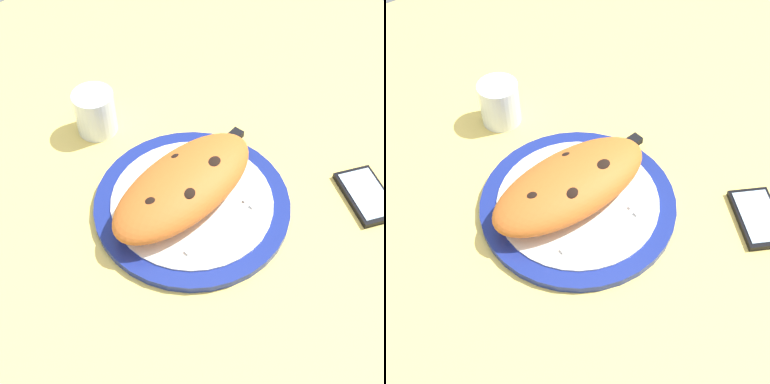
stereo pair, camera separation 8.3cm
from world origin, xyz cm
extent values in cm
cube|color=#EACC60|center=(0.00, 0.00, -1.50)|extent=(150.00, 150.00, 3.00)
cylinder|color=navy|center=(0.00, 0.00, 0.69)|extent=(31.62, 31.62, 1.38)
cylinder|color=white|center=(0.00, 0.00, 1.53)|extent=(26.11, 26.11, 0.30)
ellipsoid|color=#C16023|center=(-0.53, 1.25, 4.73)|extent=(28.62, 14.55, 6.11)
ellipsoid|color=black|center=(-7.30, 0.88, 7.01)|extent=(3.04, 2.51, 0.93)
ellipsoid|color=black|center=(4.45, 0.27, 7.11)|extent=(3.39, 2.62, 1.10)
ellipsoid|color=black|center=(1.15, 4.58, 6.96)|extent=(2.57, 2.54, 0.74)
ellipsoid|color=black|center=(-2.34, -1.65, 7.05)|extent=(3.65, 3.53, 1.00)
cube|color=silver|center=(-1.11, -6.81, 1.88)|extent=(13.31, 1.04, 0.40)
cube|color=silver|center=(7.54, -6.90, 1.88)|extent=(4.02, 2.24, 0.40)
cube|color=silver|center=(0.49, 3.17, 1.88)|extent=(13.16, 3.07, 0.40)
cube|color=black|center=(11.73, 4.45, 2.28)|extent=(9.73, 3.07, 1.20)
cube|color=black|center=(21.98, -18.51, 0.50)|extent=(11.05, 13.07, 1.00)
cube|color=silver|center=(21.98, -18.51, 1.08)|extent=(9.55, 11.41, 0.16)
cylinder|color=silver|center=(-0.42, 24.97, 4.07)|extent=(7.27, 7.27, 8.14)
cylinder|color=silver|center=(-0.42, 24.97, 2.57)|extent=(6.69, 6.69, 4.74)
camera|label=1|loc=(-36.11, -37.68, 67.86)|focal=49.25mm
camera|label=2|loc=(-29.71, -42.91, 67.86)|focal=49.25mm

